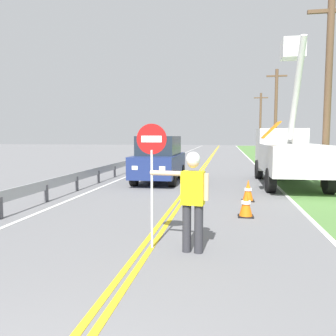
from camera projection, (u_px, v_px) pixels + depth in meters
centerline_yellow_left at (200, 170)px, 21.16m from camera, size 0.11×110.00×0.01m
centerline_yellow_right at (203, 170)px, 21.13m from camera, size 0.11×110.00×0.01m
edge_line_right at (262, 171)px, 20.55m from camera, size 0.12×110.00×0.01m
edge_line_left at (145, 169)px, 21.74m from camera, size 0.12×110.00×0.01m
flagger_worker at (192, 195)px, 6.15m from camera, size 1.08×0.29×1.83m
stop_sign_paddle at (152, 158)px, 6.31m from camera, size 0.56×0.04×2.33m
utility_bucket_truck at (288, 151)px, 15.02m from camera, size 2.67×6.83×6.10m
oncoming_suv_nearest at (159, 159)px, 15.72m from camera, size 1.93×4.61×2.10m
utility_pole_near at (328, 89)px, 13.82m from camera, size 1.80×0.28×7.62m
utility_pole_mid at (276, 113)px, 31.11m from camera, size 1.80×0.28×8.07m
utility_pole_far at (260, 121)px, 45.05m from camera, size 1.80×0.28×7.67m
traffic_cone_lead at (246, 204)px, 8.95m from camera, size 0.40×0.40×0.70m
traffic_cone_mid at (248, 191)px, 11.11m from camera, size 0.40×0.40×0.70m
guardrail_left_shoulder at (121, 165)px, 18.82m from camera, size 0.10×32.00×0.71m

